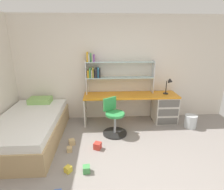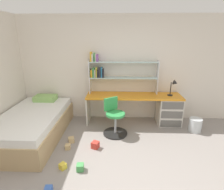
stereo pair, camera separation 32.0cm
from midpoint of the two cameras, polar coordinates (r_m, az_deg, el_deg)
room_shell at (r=3.37m, az=-15.94°, el=4.54°), size 5.74×5.76×2.51m
desk at (r=4.44m, az=16.74°, el=-3.88°), size 2.22×0.56×0.70m
bookshelf_hutch at (r=4.22m, az=2.61°, el=7.84°), size 1.62×0.22×0.98m
desk_lamp at (r=4.34m, az=21.36°, el=2.87°), size 0.20×0.16×0.38m
swivel_chair at (r=3.84m, az=3.30°, el=-8.17°), size 0.52×0.52×0.78m
bed_platform at (r=4.02m, az=-21.91°, el=-8.91°), size 1.17×2.06×0.66m
waste_bin at (r=4.47m, az=27.05°, el=-8.56°), size 0.27×0.27×0.30m
toy_block_natural_0 at (r=3.70m, az=-10.35°, el=-14.01°), size 0.14×0.14×0.11m
toy_block_green_1 at (r=3.03m, az=-6.84°, el=-22.08°), size 0.12×0.12×0.11m
toy_block_yellow_2 at (r=3.10m, az=-12.36°, el=-21.43°), size 0.13×0.13×0.10m
toy_block_red_3 at (r=3.49m, az=-2.58°, el=-15.73°), size 0.16×0.16×0.12m
toy_block_blue_4 at (r=2.78m, az=-16.14°, el=-27.29°), size 0.10×0.10×0.10m
toy_block_natural_5 at (r=3.52m, az=-11.27°, el=-16.01°), size 0.10×0.10×0.09m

